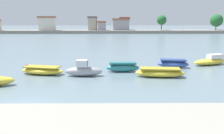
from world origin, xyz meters
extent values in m
plane|color=slate|center=(0.00, 0.00, 0.00)|extent=(400.00, 400.00, 0.00)
ellipsoid|color=yellow|center=(-1.50, 10.11, 0.39)|extent=(5.02, 2.73, 0.78)
cube|color=#A8952A|center=(-1.50, 10.11, 0.83)|extent=(4.03, 2.25, 0.10)
ellipsoid|color=#9E9EA3|center=(3.13, 9.25, 0.51)|extent=(3.92, 1.29, 1.01)
cube|color=silver|center=(2.96, 9.25, 1.37)|extent=(1.13, 0.95, 0.72)
cube|color=black|center=(3.53, 9.25, 1.44)|extent=(0.08, 0.85, 0.50)
ellipsoid|color=teal|center=(7.37, 11.34, 0.45)|extent=(3.80, 1.28, 0.90)
cube|color=#226367|center=(7.37, 11.34, 0.99)|extent=(3.04, 1.07, 0.18)
ellipsoid|color=yellow|center=(11.12, 8.81, 0.40)|extent=(5.25, 2.13, 0.80)
cube|color=#A8952A|center=(11.12, 8.81, 0.87)|extent=(4.21, 1.77, 0.15)
ellipsoid|color=#3856A8|center=(13.75, 13.68, 0.43)|extent=(4.01, 2.01, 0.85)
cube|color=navy|center=(13.75, 13.68, 0.94)|extent=(3.21, 1.67, 0.18)
ellipsoid|color=yellow|center=(19.06, 15.42, 0.40)|extent=(5.30, 3.27, 0.81)
cube|color=silver|center=(19.84, 15.72, 1.09)|extent=(2.32, 1.67, 0.56)
cube|color=black|center=(20.82, 16.10, 1.14)|extent=(0.39, 0.85, 0.39)
sphere|color=red|center=(-4.64, 14.26, 0.15)|extent=(0.30, 0.30, 0.30)
cube|color=gray|center=(0.00, 87.13, 0.60)|extent=(136.42, 10.03, 1.20)
cube|color=beige|center=(-20.12, 86.04, 3.72)|extent=(6.24, 4.17, 5.03)
cube|color=#995B42|center=(-20.12, 86.04, 6.58)|extent=(6.86, 4.59, 0.70)
cube|color=#B2A38E|center=(-1.39, 88.23, 3.70)|extent=(3.48, 5.34, 4.99)
cube|color=#565156|center=(-1.39, 88.23, 6.54)|extent=(3.83, 5.88, 0.70)
cube|color=#99939E|center=(2.60, 86.89, 2.75)|extent=(3.29, 4.46, 3.10)
cube|color=#995B42|center=(2.60, 86.89, 4.65)|extent=(3.61, 4.91, 0.70)
cube|color=#99939E|center=(10.64, 88.46, 3.28)|extent=(6.66, 4.99, 4.16)
cube|color=#995B42|center=(10.64, 88.46, 5.71)|extent=(7.32, 5.49, 0.70)
cube|color=beige|center=(12.13, 88.28, 3.55)|extent=(3.97, 3.68, 4.69)
cube|color=brown|center=(12.13, 88.28, 6.25)|extent=(4.37, 4.05, 0.70)
cylinder|color=brown|center=(27.76, 87.35, 2.48)|extent=(0.36, 0.36, 2.55)
sphere|color=#235B2D|center=(27.76, 87.35, 5.37)|extent=(4.05, 4.05, 4.05)
cylinder|color=brown|center=(51.54, 88.73, 2.13)|extent=(0.36, 0.36, 1.85)
sphere|color=#235B2D|center=(51.54, 88.73, 5.20)|extent=(5.37, 5.37, 5.37)
camera|label=1|loc=(5.88, -15.69, 6.00)|focal=38.69mm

